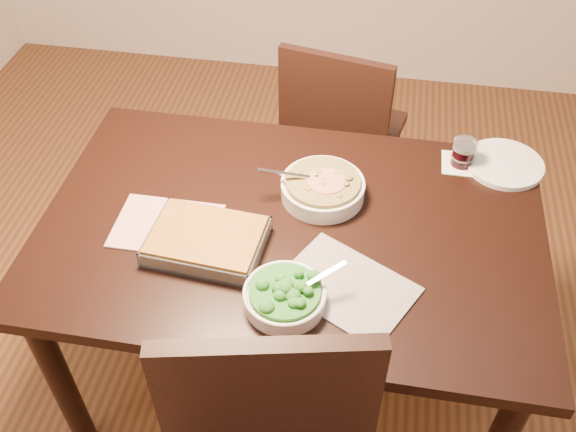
% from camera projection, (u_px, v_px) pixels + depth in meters
% --- Properties ---
extents(ground, '(4.00, 4.00, 0.00)m').
position_uv_depth(ground, '(290.00, 370.00, 2.31)').
color(ground, '#4A2915').
rests_on(ground, ground).
extents(table, '(1.40, 0.90, 0.75)m').
position_uv_depth(table, '(291.00, 248.00, 1.85)').
color(table, black).
rests_on(table, ground).
extents(magazine_a, '(0.29, 0.21, 0.01)m').
position_uv_depth(magazine_a, '(167.00, 226.00, 1.78)').
color(magazine_a, '#BB3548').
rests_on(magazine_a, table).
extents(magazine_b, '(0.39, 0.35, 0.01)m').
position_uv_depth(magazine_b, '(347.00, 287.00, 1.62)').
color(magazine_b, '#2A2B33').
rests_on(magazine_b, table).
extents(coaster, '(0.11, 0.11, 0.00)m').
position_uv_depth(coaster, '(461.00, 164.00, 1.97)').
color(coaster, white).
rests_on(coaster, table).
extents(stew_bowl, '(0.27, 0.24, 0.09)m').
position_uv_depth(stew_bowl, '(323.00, 187.00, 1.84)').
color(stew_bowl, silver).
rests_on(stew_bowl, table).
extents(broccoli_bowl, '(0.21, 0.21, 0.08)m').
position_uv_depth(broccoli_bowl, '(285.00, 296.00, 1.57)').
color(broccoli_bowl, silver).
rests_on(broccoli_bowl, table).
extents(baking_dish, '(0.32, 0.24, 0.05)m').
position_uv_depth(baking_dish, '(207.00, 241.00, 1.70)').
color(baking_dish, silver).
rests_on(baking_dish, table).
extents(wine_tumbler, '(0.07, 0.07, 0.08)m').
position_uv_depth(wine_tumbler, '(463.00, 153.00, 1.94)').
color(wine_tumbler, black).
rests_on(wine_tumbler, coaster).
extents(dinner_plate, '(0.24, 0.24, 0.02)m').
position_uv_depth(dinner_plate, '(504.00, 164.00, 1.96)').
color(dinner_plate, silver).
rests_on(dinner_plate, table).
extents(chair_far, '(0.49, 0.49, 0.88)m').
position_uv_depth(chair_far, '(340.00, 131.00, 2.51)').
color(chair_far, black).
rests_on(chair_far, ground).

